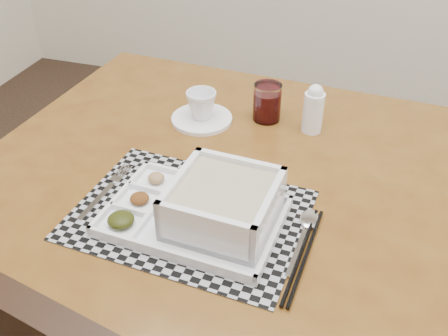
{
  "coord_description": "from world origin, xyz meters",
  "views": [
    {
      "loc": [
        -0.33,
        -0.2,
        1.41
      ],
      "look_at": [
        -0.55,
        0.52,
        0.86
      ],
      "focal_mm": 40.0,
      "sensor_mm": 36.0,
      "label": 1
    }
  ],
  "objects": [
    {
      "name": "spoon",
      "position": [
        -0.38,
        0.5,
        0.79
      ],
      "size": [
        0.04,
        0.18,
        0.01
      ],
      "color": "silver",
      "rests_on": "placemat"
    },
    {
      "name": "juice_glass",
      "position": [
        -0.55,
        0.85,
        0.83
      ],
      "size": [
        0.07,
        0.07,
        0.09
      ],
      "color": "white",
      "rests_on": "dining_table"
    },
    {
      "name": "creamer_bottle",
      "position": [
        -0.43,
        0.83,
        0.84
      ],
      "size": [
        0.05,
        0.05,
        0.12
      ],
      "color": "white",
      "rests_on": "dining_table"
    },
    {
      "name": "placemat",
      "position": [
        -0.6,
        0.46,
        0.78
      ],
      "size": [
        0.45,
        0.34,
        0.0
      ],
      "primitive_type": "cube",
      "rotation": [
        0.0,
        0.0,
        -0.07
      ],
      "color": "#97989E",
      "rests_on": "dining_table"
    },
    {
      "name": "chopsticks",
      "position": [
        -0.38,
        0.41,
        0.79
      ],
      "size": [
        0.03,
        0.24,
        0.01
      ],
      "color": "black",
      "rests_on": "placemat"
    },
    {
      "name": "cup",
      "position": [
        -0.7,
        0.79,
        0.83
      ],
      "size": [
        0.1,
        0.1,
        0.07
      ],
      "primitive_type": "imported",
      "rotation": [
        0.0,
        0.0,
        -0.36
      ],
      "color": "white",
      "rests_on": "saucer"
    },
    {
      "name": "fork",
      "position": [
        -0.79,
        0.47,
        0.79
      ],
      "size": [
        0.03,
        0.19,
        0.0
      ],
      "color": "silver",
      "rests_on": "placemat"
    },
    {
      "name": "saucer",
      "position": [
        -0.7,
        0.79,
        0.79
      ],
      "size": [
        0.15,
        0.15,
        0.01
      ],
      "primitive_type": "cylinder",
      "color": "white",
      "rests_on": "dining_table"
    },
    {
      "name": "serving_tray",
      "position": [
        -0.55,
        0.45,
        0.82
      ],
      "size": [
        0.33,
        0.24,
        0.1
      ],
      "color": "white",
      "rests_on": "placemat"
    },
    {
      "name": "dining_table",
      "position": [
        -0.59,
        0.56,
        0.7
      ],
      "size": [
        1.11,
        1.11,
        0.78
      ],
      "color": "#583110",
      "rests_on": "ground"
    }
  ]
}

